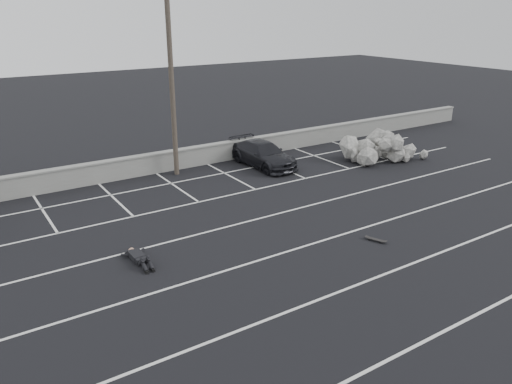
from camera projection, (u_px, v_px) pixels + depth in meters
ground at (309, 304)px, 14.48m from camera, size 120.00×120.00×0.00m
seawall at (136, 166)px, 25.30m from camera, size 50.00×0.45×1.06m
stall_lines at (230, 247)px, 17.90m from camera, size 36.00×20.05×0.01m
car_right at (263, 154)px, 26.95m from camera, size 2.02×4.59×1.31m
utility_pole at (172, 81)px, 24.17m from camera, size 1.25×0.25×9.39m
trash_bin at (262, 149)px, 28.82m from camera, size 0.68×0.68×0.82m
riprap_pile at (372, 151)px, 28.11m from camera, size 4.72×3.66×1.36m
person at (136, 253)px, 16.98m from camera, size 1.00×2.30×0.45m
skateboard at (376, 240)px, 18.34m from camera, size 0.41×0.69×0.08m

